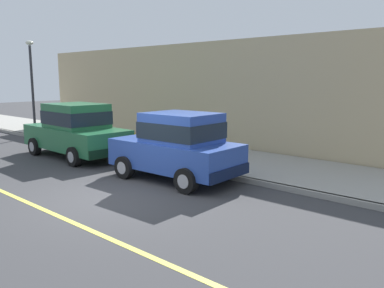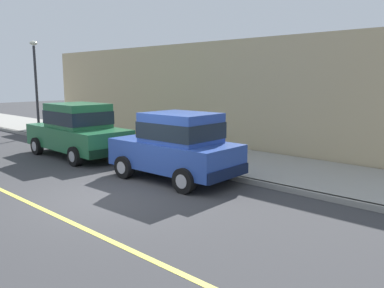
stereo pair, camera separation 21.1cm
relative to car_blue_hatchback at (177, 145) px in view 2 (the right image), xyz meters
The scene contains 10 objects.
ground_plane 2.38m from the car_blue_hatchback, behind, with size 80.00×80.00×0.00m, color #38383A.
curb 1.37m from the car_blue_hatchback, ahead, with size 0.16×64.00×0.14m, color gray.
sidewalk 2.97m from the car_blue_hatchback, ahead, with size 3.60×64.00×0.14m, color #99968E.
lane_centre_line 3.90m from the car_blue_hatchback, behind, with size 0.12×57.60×0.01m, color #E0D64C.
car_blue_hatchback is the anchor object (origin of this frame).
car_green_sedan 4.97m from the car_blue_hatchback, 90.79° to the left, with size 2.14×4.65×1.92m.
dog_grey 2.69m from the car_blue_hatchback, 15.12° to the left, with size 0.70×0.41×0.49m.
fire_hydrant 3.96m from the car_blue_hatchback, 67.98° to the left, with size 0.34×0.24×0.72m.
street_lamp 11.20m from the car_blue_hatchback, 82.85° to the left, with size 0.36×0.36×4.42m.
building_facade 6.60m from the car_blue_hatchback, 40.78° to the left, with size 0.50×20.00×4.26m, color tan.
Camera 2 is at (-5.38, -7.51, 2.79)m, focal length 36.71 mm.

